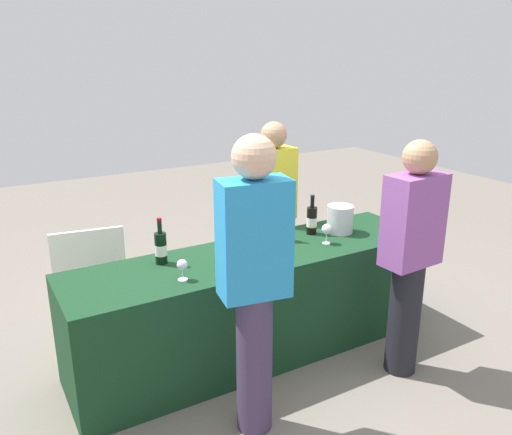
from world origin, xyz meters
The scene contains 14 objects.
ground_plane centered at (0.00, 0.00, 0.00)m, with size 12.00×12.00×0.00m, color slate.
tasting_table centered at (0.00, 0.00, 0.38)m, with size 2.57×0.66×0.75m, color #14381E.
wine_bottle_0 centered at (-0.61, 0.15, 0.86)m, with size 0.08×0.08×0.30m.
wine_bottle_1 centered at (-0.01, 0.06, 0.87)m, with size 0.08×0.08×0.32m.
wine_bottle_2 centered at (0.28, 0.13, 0.87)m, with size 0.07×0.07×0.32m.
wine_bottle_3 centered at (0.55, 0.13, 0.86)m, with size 0.08×0.08×0.30m.
wine_glass_0 centered at (-0.59, -0.15, 0.84)m, with size 0.06×0.06×0.13m.
wine_glass_1 centered at (0.10, -0.09, 0.85)m, with size 0.07×0.07×0.14m.
wine_glass_2 centered at (0.52, -0.09, 0.85)m, with size 0.07×0.07×0.14m.
ice_bucket centered at (0.75, 0.05, 0.86)m, with size 0.19×0.19×0.21m, color silver.
server_pouring centered at (0.48, 0.56, 0.84)m, with size 0.35×0.21×1.53m.
guest_0 centered at (-0.40, -0.67, 0.93)m, with size 0.39×0.26×1.67m.
guest_1 centered at (0.73, -0.68, 0.84)m, with size 0.39×0.23×1.55m.
menu_board centered at (-0.88, 1.07, 0.37)m, with size 0.55×0.03×0.74m, color white.
Camera 1 is at (-1.62, -2.80, 2.05)m, focal length 36.39 mm.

